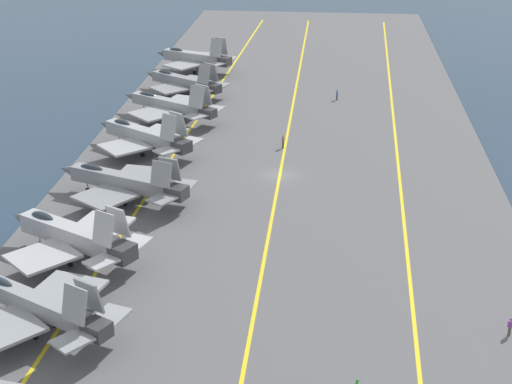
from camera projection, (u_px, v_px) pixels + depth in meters
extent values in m
plane|color=#23384C|center=(280.00, 178.00, 97.62)|extent=(2000.00, 2000.00, 0.00)
cube|color=#565659|center=(280.00, 177.00, 97.54)|extent=(217.04, 53.70, 0.40)
cube|color=yellow|center=(400.00, 180.00, 96.14)|extent=(195.26, 6.37, 0.01)
cube|color=yellow|center=(280.00, 175.00, 97.46)|extent=(195.34, 0.36, 0.01)
cube|color=yellow|center=(163.00, 171.00, 98.79)|extent=(195.20, 8.04, 0.01)
cube|color=gray|center=(32.00, 302.00, 65.10)|extent=(7.17, 11.75, 1.52)
cube|color=#38383A|center=(97.00, 330.00, 61.35)|extent=(2.49, 2.61, 1.29)
ellipsoid|color=#232D38|center=(0.00, 282.00, 66.73)|extent=(2.16, 3.08, 0.84)
cube|color=gray|center=(3.00, 328.00, 62.43)|extent=(7.63, 7.63, 0.28)
cube|color=gray|center=(66.00, 291.00, 67.74)|extent=(6.54, 6.53, 0.28)
cube|color=gray|center=(74.00, 305.00, 60.53)|extent=(1.90, 2.51, 2.90)
cube|color=gray|center=(89.00, 296.00, 61.76)|extent=(1.90, 2.51, 2.90)
cube|color=gray|center=(72.00, 341.00, 59.95)|extent=(3.66, 3.58, 0.20)
cube|color=gray|center=(111.00, 315.00, 63.26)|extent=(3.39, 3.10, 0.20)
cylinder|color=#B2B2B7|center=(35.00, 330.00, 64.31)|extent=(0.16, 0.16, 1.83)
cylinder|color=black|center=(35.00, 336.00, 64.56)|extent=(0.47, 0.63, 0.60)
cylinder|color=#B2B2B7|center=(54.00, 318.00, 65.95)|extent=(0.16, 0.16, 1.83)
cylinder|color=black|center=(55.00, 324.00, 66.19)|extent=(0.47, 0.63, 0.60)
cube|color=#A8AAAF|center=(69.00, 234.00, 76.56)|extent=(7.25, 11.37, 1.90)
cone|color=#5B5E60|center=(21.00, 217.00, 80.06)|extent=(2.64, 2.83, 1.80)
cube|color=#38383A|center=(123.00, 253.00, 72.97)|extent=(2.83, 2.72, 1.61)
ellipsoid|color=#232D38|center=(42.00, 217.00, 78.03)|extent=(2.28, 3.04, 1.04)
cube|color=#A8AAAF|center=(43.00, 256.00, 73.67)|extent=(7.74, 7.69, 0.28)
cube|color=#A8AAAF|center=(100.00, 226.00, 79.54)|extent=(6.86, 6.38, 0.28)
cube|color=#A8AAAF|center=(103.00, 229.00, 71.86)|extent=(1.90, 2.43, 3.12)
cube|color=#A8AAAF|center=(118.00, 221.00, 73.38)|extent=(1.90, 2.43, 3.12)
cube|color=#A8AAAF|center=(101.00, 262.00, 71.43)|extent=(3.59, 3.49, 0.20)
cube|color=#A8AAAF|center=(136.00, 242.00, 75.01)|extent=(3.36, 3.00, 0.20)
cylinder|color=#B2B2B7|center=(40.00, 239.00, 79.52)|extent=(0.16, 0.16, 1.70)
cylinder|color=black|center=(40.00, 244.00, 79.73)|extent=(0.48, 0.63, 0.60)
cylinder|color=#B2B2B7|center=(70.00, 259.00, 75.65)|extent=(0.16, 0.16, 1.70)
cylinder|color=black|center=(70.00, 264.00, 75.87)|extent=(0.48, 0.63, 0.60)
cylinder|color=#B2B2B7|center=(89.00, 248.00, 77.68)|extent=(0.16, 0.16, 1.70)
cylinder|color=black|center=(90.00, 253.00, 77.90)|extent=(0.48, 0.63, 0.60)
cube|color=gray|center=(120.00, 181.00, 89.66)|extent=(6.22, 12.67, 1.71)
cone|color=#5B5E60|center=(68.00, 170.00, 92.74)|extent=(2.39, 2.86, 1.62)
cube|color=#38383A|center=(177.00, 193.00, 86.51)|extent=(2.58, 2.66, 1.45)
ellipsoid|color=#232D38|center=(92.00, 168.00, 90.95)|extent=(2.00, 3.27, 0.94)
cube|color=gray|center=(105.00, 197.00, 86.80)|extent=(7.59, 7.65, 0.28)
cube|color=gray|center=(141.00, 175.00, 92.60)|extent=(6.00, 6.19, 0.28)
cube|color=gray|center=(161.00, 174.00, 85.44)|extent=(1.69, 2.59, 2.79)
cube|color=gray|center=(170.00, 169.00, 86.91)|extent=(1.69, 2.59, 2.79)
cube|color=gray|center=(162.00, 199.00, 84.87)|extent=(3.66, 3.54, 0.20)
cube|color=gray|center=(184.00, 185.00, 88.57)|extent=(3.21, 2.93, 0.20)
cylinder|color=#B2B2B7|center=(88.00, 186.00, 92.28)|extent=(0.16, 0.16, 1.55)
cylinder|color=black|center=(88.00, 190.00, 92.47)|extent=(0.42, 0.64, 0.60)
cylinder|color=#B2B2B7|center=(124.00, 199.00, 88.79)|extent=(0.16, 0.16, 1.55)
cylinder|color=black|center=(125.00, 203.00, 88.98)|extent=(0.42, 0.64, 0.60)
cylinder|color=#B2B2B7|center=(136.00, 192.00, 90.75)|extent=(0.16, 0.16, 1.55)
cylinder|color=black|center=(137.00, 196.00, 90.94)|extent=(0.42, 0.64, 0.60)
cube|color=#9EA3A8|center=(142.00, 135.00, 104.03)|extent=(8.14, 11.24, 1.77)
cone|color=#5B5E60|center=(106.00, 124.00, 108.09)|extent=(2.67, 2.86, 1.69)
cube|color=#38383A|center=(182.00, 147.00, 99.87)|extent=(2.79, 2.77, 1.51)
ellipsoid|color=#232D38|center=(122.00, 123.00, 105.82)|extent=(2.44, 3.03, 0.98)
cube|color=#9EA3A8|center=(124.00, 147.00, 101.48)|extent=(7.49, 7.50, 0.28)
cube|color=#9EA3A8|center=(163.00, 133.00, 106.56)|extent=(6.74, 6.73, 0.28)
cube|color=#9EA3A8|center=(168.00, 127.00, 98.95)|extent=(2.09, 2.48, 3.24)
cube|color=#9EA3A8|center=(178.00, 124.00, 100.28)|extent=(2.09, 2.48, 3.24)
cube|color=#9EA3A8|center=(166.00, 151.00, 98.51)|extent=(3.63, 3.60, 0.20)
cube|color=#9EA3A8|center=(191.00, 141.00, 101.79)|extent=(3.48, 3.22, 0.20)
cylinder|color=#B2B2B7|center=(119.00, 139.00, 107.29)|extent=(0.16, 0.16, 1.56)
cylinder|color=black|center=(120.00, 143.00, 107.48)|extent=(0.51, 0.62, 0.60)
cylinder|color=#B2B2B7|center=(142.00, 151.00, 103.09)|extent=(0.16, 0.16, 1.56)
cylinder|color=black|center=(143.00, 155.00, 103.29)|extent=(0.51, 0.62, 0.60)
cylinder|color=#B2B2B7|center=(156.00, 146.00, 104.87)|extent=(0.16, 0.16, 1.56)
cylinder|color=black|center=(156.00, 149.00, 105.07)|extent=(0.51, 0.62, 0.60)
cube|color=#93999E|center=(167.00, 104.00, 116.68)|extent=(7.61, 12.02, 1.51)
cone|color=#5B5E60|center=(130.00, 96.00, 120.60)|extent=(2.44, 2.83, 1.44)
cube|color=#38383A|center=(208.00, 113.00, 112.67)|extent=(2.54, 2.68, 1.29)
ellipsoid|color=#232D38|center=(147.00, 95.00, 118.44)|extent=(2.26, 3.15, 0.83)
cube|color=#93999E|center=(154.00, 114.00, 113.93)|extent=(7.97, 7.96, 0.28)
cube|color=#93999E|center=(185.00, 102.00, 119.36)|extent=(6.94, 6.87, 0.28)
cube|color=#93999E|center=(197.00, 97.00, 111.87)|extent=(2.02, 2.60, 3.08)
cube|color=#93999E|center=(203.00, 95.00, 113.07)|extent=(2.02, 2.60, 3.08)
cube|color=#93999E|center=(196.00, 116.00, 111.31)|extent=(3.71, 3.66, 0.20)
cube|color=#93999E|center=(214.00, 109.00, 114.56)|extent=(3.45, 3.23, 0.20)
cylinder|color=#B2B2B7|center=(144.00, 109.00, 119.83)|extent=(0.16, 0.16, 1.71)
cylinder|color=black|center=(144.00, 112.00, 120.05)|extent=(0.48, 0.63, 0.60)
cylinder|color=#B2B2B7|center=(170.00, 118.00, 115.84)|extent=(0.16, 0.16, 1.71)
cylinder|color=black|center=(170.00, 121.00, 116.06)|extent=(0.48, 0.63, 0.60)
cylinder|color=#B2B2B7|center=(179.00, 114.00, 117.43)|extent=(0.16, 0.16, 1.71)
cylinder|color=black|center=(179.00, 118.00, 117.65)|extent=(0.48, 0.63, 0.60)
cube|color=gray|center=(181.00, 81.00, 129.25)|extent=(7.88, 10.99, 1.60)
cone|color=#5B5E60|center=(151.00, 74.00, 133.25)|extent=(2.51, 2.74, 1.52)
cube|color=#38383A|center=(214.00, 89.00, 125.16)|extent=(2.60, 2.64, 1.36)
ellipsoid|color=#232D38|center=(165.00, 73.00, 131.04)|extent=(2.33, 2.94, 0.88)
cube|color=gray|center=(170.00, 89.00, 126.94)|extent=(7.06, 7.04, 0.28)
cube|color=gray|center=(196.00, 80.00, 131.51)|extent=(6.19, 6.47, 0.28)
cube|color=gray|center=(204.00, 74.00, 124.39)|extent=(2.01, 2.42, 2.97)
cube|color=gray|center=(211.00, 72.00, 125.59)|extent=(2.01, 2.42, 2.97)
cube|color=gray|center=(202.00, 91.00, 123.87)|extent=(3.60, 3.58, 0.20)
cube|color=gray|center=(221.00, 85.00, 127.02)|extent=(3.47, 3.19, 0.20)
cylinder|color=#B2B2B7|center=(162.00, 85.00, 132.41)|extent=(0.16, 0.16, 1.43)
cylinder|color=black|center=(162.00, 88.00, 132.57)|extent=(0.51, 0.62, 0.60)
cylinder|color=#B2B2B7|center=(182.00, 93.00, 128.36)|extent=(0.16, 0.16, 1.43)
cylinder|color=black|center=(182.00, 95.00, 128.52)|extent=(0.51, 0.62, 0.60)
cylinder|color=#B2B2B7|center=(192.00, 90.00, 129.96)|extent=(0.16, 0.16, 1.43)
cylinder|color=black|center=(192.00, 92.00, 130.12)|extent=(0.51, 0.62, 0.60)
cube|color=#93999E|center=(192.00, 57.00, 142.38)|extent=(6.02, 11.32, 1.82)
cone|color=#5B5E60|center=(162.00, 53.00, 145.23)|extent=(2.42, 2.66, 1.72)
cube|color=#38383A|center=(225.00, 62.00, 139.46)|extent=(2.64, 2.51, 1.54)
ellipsoid|color=#232D38|center=(176.00, 50.00, 143.53)|extent=(1.98, 2.96, 1.00)
cube|color=#93999E|center=(183.00, 65.00, 139.46)|extent=(7.42, 7.29, 0.28)
cube|color=#93999E|center=(205.00, 56.00, 145.44)|extent=(6.22, 5.71, 0.28)
cube|color=#93999E|center=(216.00, 48.00, 138.21)|extent=(1.72, 2.38, 3.18)
cube|color=#93999E|center=(221.00, 46.00, 139.76)|extent=(1.72, 2.38, 3.18)
cube|color=#93999E|center=(216.00, 64.00, 137.79)|extent=(3.53, 3.33, 0.20)
cube|color=#93999E|center=(229.00, 58.00, 141.53)|extent=(3.20, 2.71, 0.20)
cylinder|color=#B2B2B7|center=(173.00, 64.00, 144.92)|extent=(0.16, 0.16, 1.76)
cylinder|color=black|center=(173.00, 67.00, 145.15)|extent=(0.43, 0.64, 0.60)
cylinder|color=#B2B2B7|center=(194.00, 69.00, 141.56)|extent=(0.16, 0.16, 1.76)
cylinder|color=black|center=(195.00, 72.00, 141.80)|extent=(0.43, 0.64, 0.60)
cylinder|color=#B2B2B7|center=(202.00, 66.00, 143.63)|extent=(0.16, 0.16, 1.76)
cylinder|color=black|center=(202.00, 69.00, 143.86)|extent=(0.43, 0.64, 0.60)
cylinder|color=#383328|center=(283.00, 145.00, 106.17)|extent=(0.24, 0.24, 0.91)
cube|color=brown|center=(283.00, 140.00, 105.87)|extent=(0.43, 0.33, 0.60)
sphere|color=beige|center=(283.00, 137.00, 105.70)|extent=(0.22, 0.22, 0.22)
sphere|color=brown|center=(283.00, 136.00, 105.68)|extent=(0.24, 0.24, 0.24)
cylinder|color=#383328|center=(337.00, 98.00, 126.81)|extent=(0.24, 0.24, 0.83)
cube|color=#284CB2|center=(337.00, 93.00, 126.54)|extent=(0.40, 0.29, 0.55)
sphere|color=tan|center=(337.00, 91.00, 126.38)|extent=(0.22, 0.22, 0.22)
sphere|color=#284CB2|center=(337.00, 91.00, 126.35)|extent=(0.24, 0.24, 0.24)
sphere|color=#9E7051|center=(357.00, 381.00, 57.09)|extent=(0.22, 0.22, 0.22)
sphere|color=green|center=(357.00, 381.00, 57.07)|extent=(0.24, 0.24, 0.24)
cylinder|color=#4C473D|center=(509.00, 331.00, 65.06)|extent=(0.24, 0.24, 0.80)
cube|color=purple|center=(510.00, 324.00, 64.79)|extent=(0.43, 0.46, 0.54)
sphere|color=beige|center=(511.00, 320.00, 64.63)|extent=(0.22, 0.22, 0.22)
sphere|color=purple|center=(511.00, 320.00, 64.61)|extent=(0.24, 0.24, 0.24)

